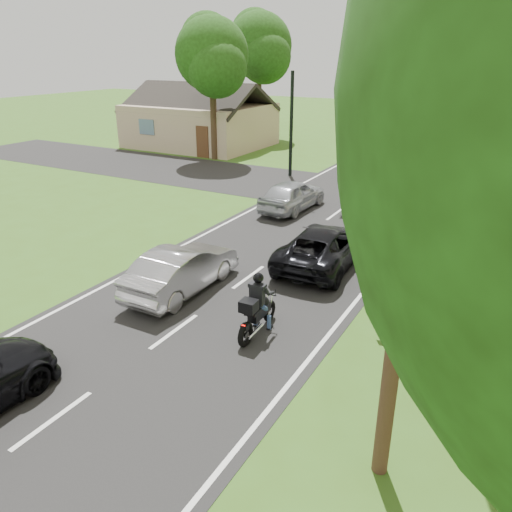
# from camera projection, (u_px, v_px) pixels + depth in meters

# --- Properties ---
(ground) EXTENTS (140.00, 140.00, 0.00)m
(ground) POSITION_uv_depth(u_px,v_px,m) (174.00, 332.00, 13.43)
(ground) COLOR #365B19
(ground) RESTS_ON ground
(road) EXTENTS (8.00, 100.00, 0.01)m
(road) POSITION_uv_depth(u_px,v_px,m) (318.00, 226.00, 21.49)
(road) COLOR black
(road) RESTS_ON ground
(cross_road) EXTENTS (60.00, 7.00, 0.01)m
(cross_road) POSITION_uv_depth(u_px,v_px,m) (362.00, 194.00, 26.33)
(cross_road) COLOR black
(cross_road) RESTS_ON ground
(motorcycle_rider) EXTENTS (0.58, 2.05, 1.77)m
(motorcycle_rider) POSITION_uv_depth(u_px,v_px,m) (257.00, 310.00, 13.08)
(motorcycle_rider) COLOR black
(motorcycle_rider) RESTS_ON ground
(dark_suv) EXTENTS (2.50, 5.04, 1.37)m
(dark_suv) POSITION_uv_depth(u_px,v_px,m) (323.00, 246.00, 17.37)
(dark_suv) COLOR black
(dark_suv) RESTS_ON road
(silver_sedan) EXTENTS (1.57, 4.37, 1.43)m
(silver_sedan) POSITION_uv_depth(u_px,v_px,m) (182.00, 269.00, 15.46)
(silver_sedan) COLOR #B0AFB4
(silver_sedan) RESTS_ON road
(silver_suv) EXTENTS (1.94, 4.36, 1.46)m
(silver_suv) POSITION_uv_depth(u_px,v_px,m) (292.00, 195.00, 23.47)
(silver_suv) COLOR #ABAFB4
(silver_suv) RESTS_ON road
(traffic_signal) EXTENTS (6.38, 0.44, 6.00)m
(traffic_signal) POSITION_uv_depth(u_px,v_px,m) (430.00, 122.00, 21.64)
(traffic_signal) COLOR black
(traffic_signal) RESTS_ON ground
(signal_pole_far) EXTENTS (0.20, 0.20, 6.00)m
(signal_pole_far) POSITION_uv_depth(u_px,v_px,m) (291.00, 125.00, 29.16)
(signal_pole_far) COLOR black
(signal_pole_far) RESTS_ON ground
(utility_pole_near) EXTENTS (1.60, 0.28, 10.00)m
(utility_pole_near) POSITION_uv_depth(u_px,v_px,m) (413.00, 196.00, 7.08)
(utility_pole_near) COLOR #533425
(utility_pole_near) RESTS_ON ground
(sign_white) EXTENTS (0.55, 0.07, 2.12)m
(sign_white) POSITION_uv_depth(u_px,v_px,m) (383.00, 273.00, 13.10)
(sign_white) COLOR slate
(sign_white) RESTS_ON ground
(sign_green) EXTENTS (0.55, 0.07, 2.12)m
(sign_green) POSITION_uv_depth(u_px,v_px,m) (446.00, 201.00, 19.46)
(sign_green) COLOR slate
(sign_green) RESTS_ON ground
(tree_left_near) EXTENTS (5.12, 4.96, 9.22)m
(tree_left_near) POSITION_uv_depth(u_px,v_px,m) (213.00, 59.00, 32.21)
(tree_left_near) COLOR #332316
(tree_left_near) RESTS_ON ground
(tree_left_far) EXTENTS (5.76, 5.58, 10.14)m
(tree_left_far) POSITION_uv_depth(u_px,v_px,m) (261.00, 50.00, 40.92)
(tree_left_far) COLOR #332316
(tree_left_far) RESTS_ON ground
(house) EXTENTS (10.20, 8.00, 4.84)m
(house) POSITION_uv_depth(u_px,v_px,m) (200.00, 123.00, 39.36)
(house) COLOR tan
(house) RESTS_ON ground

